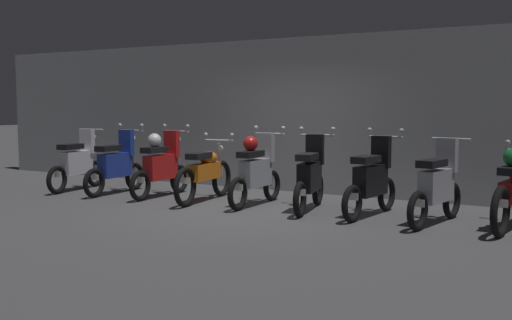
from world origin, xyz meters
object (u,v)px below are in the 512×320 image
at_px(motorbike_slot_1, 116,165).
at_px(motorbike_slot_4, 256,171).
at_px(motorbike_slot_0, 78,163).
at_px(motorbike_slot_6, 372,181).
at_px(motorbike_slot_7, 437,186).
at_px(motorbike_slot_2, 161,165).
at_px(motorbike_slot_3, 205,172).
at_px(motorbike_slot_5, 310,177).

height_order(motorbike_slot_1, motorbike_slot_4, same).
xyz_separation_m(motorbike_slot_0, motorbike_slot_1, (0.98, 0.02, 0.00)).
xyz_separation_m(motorbike_slot_6, motorbike_slot_7, (0.98, -0.13, -0.00)).
bearing_deg(motorbike_slot_1, motorbike_slot_2, 5.79).
relative_size(motorbike_slot_3, motorbike_slot_6, 1.16).
height_order(motorbike_slot_2, motorbike_slot_5, same).
bearing_deg(motorbike_slot_3, motorbike_slot_2, 178.09).
distance_m(motorbike_slot_2, motorbike_slot_5, 2.92).
distance_m(motorbike_slot_6, motorbike_slot_7, 0.99).
distance_m(motorbike_slot_3, motorbike_slot_7, 3.91).
relative_size(motorbike_slot_4, motorbike_slot_7, 1.01).
bearing_deg(motorbike_slot_6, motorbike_slot_2, -179.59).
bearing_deg(motorbike_slot_5, motorbike_slot_1, -178.36).
bearing_deg(motorbike_slot_2, motorbike_slot_6, 0.41).
xyz_separation_m(motorbike_slot_1, motorbike_slot_5, (3.90, 0.11, 0.00)).
relative_size(motorbike_slot_0, motorbike_slot_1, 1.00).
distance_m(motorbike_slot_3, motorbike_slot_4, 0.98).
xyz_separation_m(motorbike_slot_2, motorbike_slot_3, (0.97, -0.03, -0.08)).
height_order(motorbike_slot_2, motorbike_slot_6, same).
height_order(motorbike_slot_2, motorbike_slot_4, same).
bearing_deg(motorbike_slot_1, motorbike_slot_3, 1.96).
bearing_deg(motorbike_slot_6, motorbike_slot_7, -7.34).
height_order(motorbike_slot_0, motorbike_slot_2, motorbike_slot_2).
relative_size(motorbike_slot_0, motorbike_slot_4, 1.00).
distance_m(motorbike_slot_3, motorbike_slot_5, 1.95).
xyz_separation_m(motorbike_slot_3, motorbike_slot_6, (2.93, 0.06, 0.04)).
relative_size(motorbike_slot_1, motorbike_slot_2, 1.00).
bearing_deg(motorbike_slot_3, motorbike_slot_7, -0.96).
bearing_deg(motorbike_slot_4, motorbike_slot_3, -176.77).
height_order(motorbike_slot_1, motorbike_slot_6, same).
bearing_deg(motorbike_slot_1, motorbike_slot_7, 0.01).
relative_size(motorbike_slot_3, motorbike_slot_7, 1.16).
bearing_deg(motorbike_slot_0, motorbike_slot_5, 1.55).
height_order(motorbike_slot_4, motorbike_slot_5, same).
distance_m(motorbike_slot_0, motorbike_slot_2, 1.96).
bearing_deg(motorbike_slot_4, motorbike_slot_0, -177.91).
relative_size(motorbike_slot_6, motorbike_slot_7, 1.00).
xyz_separation_m(motorbike_slot_1, motorbike_slot_4, (2.93, 0.12, 0.04)).
relative_size(motorbike_slot_1, motorbike_slot_7, 1.01).
bearing_deg(motorbike_slot_4, motorbike_slot_1, -177.62).
bearing_deg(motorbike_slot_2, motorbike_slot_4, 0.67).
relative_size(motorbike_slot_1, motorbike_slot_6, 1.00).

